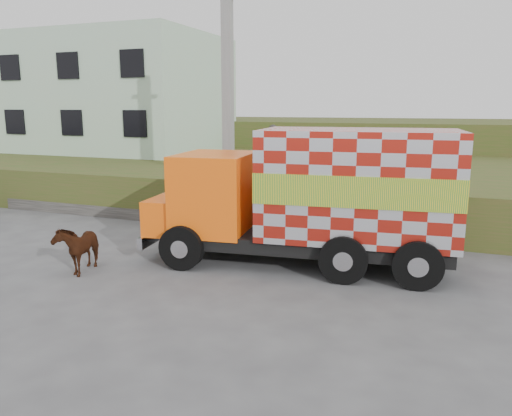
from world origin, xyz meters
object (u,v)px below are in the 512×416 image
at_px(pedestrian, 273,149).
at_px(cargo_truck, 315,197).
at_px(cow, 79,247).
at_px(utility_pole, 228,100).

bearing_deg(pedestrian, cargo_truck, 135.73).
height_order(cow, pedestrian, pedestrian).
relative_size(cargo_truck, pedestrian, 4.44).
distance_m(cargo_truck, cow, 5.80).
bearing_deg(cargo_truck, cow, -161.01).
height_order(cargo_truck, cow, cargo_truck).
height_order(utility_pole, cow, utility_pole).
xyz_separation_m(utility_pole, pedestrian, (0.86, 1.98, -1.70)).
height_order(utility_pole, cargo_truck, utility_pole).
xyz_separation_m(cow, pedestrian, (2.30, 7.59, 1.78)).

